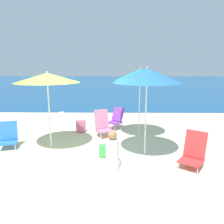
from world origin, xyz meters
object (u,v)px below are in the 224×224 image
Objects in this scene: beach_chair_pink at (103,124)px; beach_chair_red at (193,152)px; beach_chair_purple at (116,118)px; backpack_pink at (81,126)px; seagull at (61,113)px; backpack_green at (105,151)px; beach_umbrella_teal at (140,75)px; beach_umbrella_lime at (47,78)px; beach_chair_blue at (8,136)px; person_seated_near at (112,152)px; beach_umbrella_blue at (147,76)px.

beach_chair_red is (2.23, -2.22, -0.06)m from beach_chair_pink.
beach_chair_pink reaches higher than beach_chair_purple.
backpack_pink reaches higher than seagull.
beach_chair_purple reaches higher than backpack_green.
beach_umbrella_teal is 2.55× the size of beach_chair_pink.
beach_umbrella_lime is at bearing -157.40° from beach_umbrella_teal.
person_seated_near is at bearing -39.03° from beach_chair_blue.
backpack_pink is at bearing 135.18° from beach_umbrella_blue.
beach_umbrella_teal is 2.87× the size of beach_chair_purple.
beach_umbrella_teal is at bearing 89.80° from beach_umbrella_blue.
beach_chair_pink is 2.36m from person_seated_near.
backpack_green is (-0.19, 0.64, -0.22)m from person_seated_near.
backpack_pink is (-0.81, 0.46, -0.21)m from beach_chair_pink.
seagull is at bearing -177.11° from beach_chair_purple.
backpack_green is 1.17× the size of seagull.
beach_umbrella_blue is at bearing 56.50° from person_seated_near.
beach_chair_blue is (-2.64, -1.08, -0.08)m from beach_chair_pink.
beach_chair_red is at bearing -71.21° from beach_chair_pink.
person_seated_near is at bearing -67.44° from backpack_pink.
seagull is (-2.29, 4.63, -0.01)m from backpack_green.
beach_umbrella_lime is 2.42× the size of person_seated_near.
beach_chair_red is at bearing 16.60° from person_seated_near.
person_seated_near is at bearing -35.72° from beach_umbrella_lime.
beach_chair_purple is (-0.75, 2.44, -1.67)m from beach_umbrella_blue.
beach_chair_purple is (0.45, 0.91, -0.02)m from beach_chair_pink.
beach_chair_pink is 3.64m from seagull.
seagull is at bearing 118.10° from backpack_pink.
beach_umbrella_blue is 3.08× the size of beach_chair_blue.
beach_umbrella_blue reaches higher than beach_umbrella_lime.
beach_umbrella_lime is at bearing -170.14° from beach_chair_pink.
beach_chair_purple is at bearing 83.75° from backpack_green.
beach_umbrella_blue is 5.90m from seagull.
beach_umbrella_lime is at bearing 158.08° from backpack_green.
beach_chair_purple is 2.63m from backpack_green.
beach_umbrella_teal reaches higher than beach_chair_blue.
beach_umbrella_lime is 6.83× the size of backpack_green.
person_seated_near reaches higher than beach_chair_blue.
beach_chair_pink is at bearing -75.11° from beach_chair_purple.
beach_chair_red is at bearing -65.57° from beach_umbrella_teal.
beach_umbrella_blue is at bearing -90.20° from beach_umbrella_teal.
beach_umbrella_lime is 2.03m from beach_chair_blue.
beach_umbrella_lime is 2.85m from beach_umbrella_teal.
person_seated_near is at bearing -136.42° from beach_umbrella_blue.
beach_chair_red is (4.87, -1.13, 0.02)m from beach_chair_blue.
beach_chair_pink reaches higher than backpack_green.
backpack_green is 5.17m from seagull.
beach_chair_purple is at bearing 155.16° from beach_chair_red.
beach_chair_pink is 1.72m from backpack_green.
seagull is at bearing 128.15° from person_seated_near.
beach_chair_purple is (-0.75, 0.86, -1.62)m from beach_umbrella_teal.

